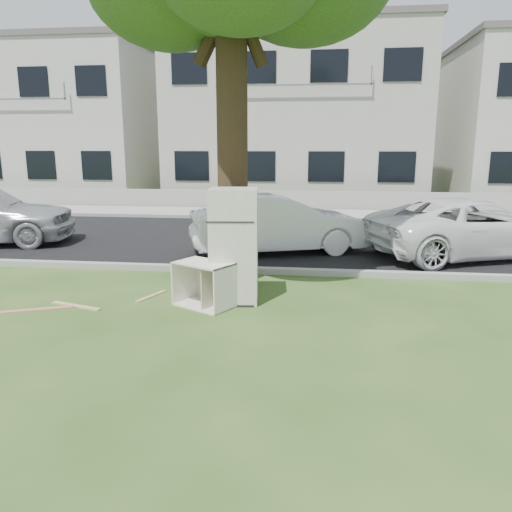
# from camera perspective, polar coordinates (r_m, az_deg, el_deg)

# --- Properties ---
(ground) EXTENTS (120.00, 120.00, 0.00)m
(ground) POSITION_cam_1_polar(r_m,az_deg,el_deg) (7.43, -1.84, -6.76)
(ground) COLOR #2D4D1B
(road) EXTENTS (120.00, 7.00, 0.01)m
(road) POSITION_cam_1_polar(r_m,az_deg,el_deg) (13.20, 2.21, 1.88)
(road) COLOR black
(road) RESTS_ON ground
(kerb_near) EXTENTS (120.00, 0.18, 0.12)m
(kerb_near) POSITION_cam_1_polar(r_m,az_deg,el_deg) (9.75, 0.39, -2.01)
(kerb_near) COLOR gray
(kerb_near) RESTS_ON ground
(kerb_far) EXTENTS (120.00, 0.18, 0.12)m
(kerb_far) POSITION_cam_1_polar(r_m,az_deg,el_deg) (16.69, 3.27, 4.12)
(kerb_far) COLOR gray
(kerb_far) RESTS_ON ground
(sidewalk) EXTENTS (120.00, 2.80, 0.01)m
(sidewalk) POSITION_cam_1_polar(r_m,az_deg,el_deg) (18.12, 3.58, 4.81)
(sidewalk) COLOR gray
(sidewalk) RESTS_ON ground
(low_wall) EXTENTS (120.00, 0.15, 0.70)m
(low_wall) POSITION_cam_1_polar(r_m,az_deg,el_deg) (19.66, 3.89, 6.43)
(low_wall) COLOR gray
(low_wall) RESTS_ON ground
(townhouse_left) EXTENTS (10.20, 8.16, 7.04)m
(townhouse_left) POSITION_cam_1_polar(r_m,az_deg,el_deg) (27.73, -21.75, 13.96)
(townhouse_left) COLOR beige
(townhouse_left) RESTS_ON ground
(townhouse_center) EXTENTS (11.22, 8.16, 7.44)m
(townhouse_center) POSITION_cam_1_polar(r_m,az_deg,el_deg) (24.48, 4.71, 15.55)
(townhouse_center) COLOR #B4B2A5
(townhouse_center) RESTS_ON ground
(fridge) EXTENTS (0.81, 0.76, 1.80)m
(fridge) POSITION_cam_1_polar(r_m,az_deg,el_deg) (7.88, -2.54, 1.17)
(fridge) COLOR white
(fridge) RESTS_ON ground
(cabinet) EXTENTS (1.06, 0.93, 0.70)m
(cabinet) POSITION_cam_1_polar(r_m,az_deg,el_deg) (7.77, -5.89, -3.23)
(cabinet) COLOR silver
(cabinet) RESTS_ON ground
(plank_a) EXTENTS (1.17, 0.58, 0.02)m
(plank_a) POSITION_cam_1_polar(r_m,az_deg,el_deg) (8.33, -24.35, -5.66)
(plank_a) COLOR #AE7D54
(plank_a) RESTS_ON ground
(plank_b) EXTENTS (0.91, 0.36, 0.02)m
(plank_b) POSITION_cam_1_polar(r_m,az_deg,el_deg) (8.28, -19.88, -5.38)
(plank_b) COLOR tan
(plank_b) RESTS_ON ground
(plank_c) EXTENTS (0.34, 0.68, 0.02)m
(plank_c) POSITION_cam_1_polar(r_m,az_deg,el_deg) (8.48, -11.84, -4.49)
(plank_c) COLOR tan
(plank_c) RESTS_ON ground
(car_center) EXTENTS (4.29, 2.66, 1.33)m
(car_center) POSITION_cam_1_polar(r_m,az_deg,el_deg) (11.52, 2.65, 3.64)
(car_center) COLOR white
(car_center) RESTS_ON ground
(car_right) EXTENTS (5.18, 3.75, 1.31)m
(car_right) POSITION_cam_1_polar(r_m,az_deg,el_deg) (12.13, 23.50, 3.00)
(car_right) COLOR white
(car_right) RESTS_ON ground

